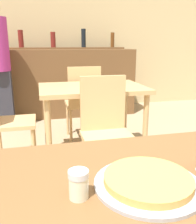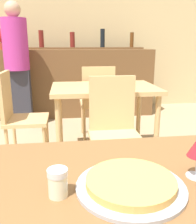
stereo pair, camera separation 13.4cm
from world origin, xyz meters
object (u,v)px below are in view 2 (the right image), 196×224
object	(u,v)px
chair_far_side_back	(97,99)
person_standing	(17,62)
chair_far_side_front	(114,126)
potted_plant	(4,37)
chair_far_side_left	(18,112)
pizza_tray	(131,184)
cheese_shaker	(58,182)

from	to	relation	value
chair_far_side_back	person_standing	distance (m)	1.31
chair_far_side_front	person_standing	distance (m)	2.07
potted_plant	person_standing	bearing A→B (deg)	-64.40
chair_far_side_back	chair_far_side_left	bearing A→B (deg)	31.72
chair_far_side_left	potted_plant	distance (m)	1.95
chair_far_side_back	pizza_tray	world-z (taller)	chair_far_side_back
pizza_tray	person_standing	world-z (taller)	person_standing
person_standing	potted_plant	bearing A→B (deg)	115.60
chair_far_side_back	cheese_shaker	bearing A→B (deg)	79.62
chair_far_side_front	person_standing	xyz separation A→B (m)	(-1.04, 1.74, 0.40)
cheese_shaker	potted_plant	distance (m)	3.61
chair_far_side_back	potted_plant	distance (m)	1.93
chair_far_side_front	pizza_tray	xyz separation A→B (m)	(-0.18, -1.18, 0.20)
chair_far_side_back	person_standing	world-z (taller)	person_standing
pizza_tray	cheese_shaker	size ratio (longest dim) A/B	3.97
chair_far_side_back	cheese_shaker	xyz separation A→B (m)	(-0.41, -2.24, 0.23)
chair_far_side_front	cheese_shaker	world-z (taller)	chair_far_side_front
pizza_tray	cheese_shaker	distance (m)	0.23
person_standing	cheese_shaker	bearing A→B (deg)	-77.97
pizza_tray	person_standing	distance (m)	3.05
person_standing	chair_far_side_left	bearing A→B (deg)	-81.11
cheese_shaker	person_standing	world-z (taller)	person_standing
chair_far_side_front	chair_far_side_back	xyz separation A→B (m)	(-0.00, 1.04, 0.00)
chair_far_side_back	person_standing	xyz separation A→B (m)	(-1.04, 0.70, 0.40)
chair_far_side_front	cheese_shaker	size ratio (longest dim) A/B	10.31
pizza_tray	potted_plant	bearing A→B (deg)	107.84
person_standing	potted_plant	xyz separation A→B (m)	(-0.25, 0.53, 0.34)
chair_far_side_left	potted_plant	xyz separation A→B (m)	(-0.44, 1.75, 0.74)
chair_far_side_front	chair_far_side_left	size ratio (longest dim) A/B	1.00
chair_far_side_back	potted_plant	world-z (taller)	potted_plant
chair_far_side_back	chair_far_side_front	bearing A→B (deg)	90.00
cheese_shaker	potted_plant	bearing A→B (deg)	104.24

